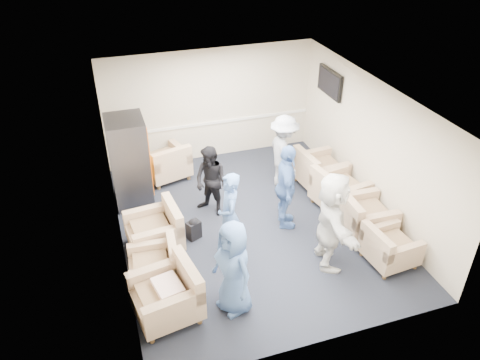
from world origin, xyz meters
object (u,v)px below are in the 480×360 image
object	(u,v)px
armchair_left_far	(157,231)
armchair_right_midfar	(337,192)
armchair_left_mid	(157,267)
person_front_right	(332,221)
person_back_left	(211,182)
armchair_corner	(167,164)
vending_machine	(130,161)
armchair_right_near	(388,248)
person_mid_left	(229,216)
person_front_left	(233,268)
person_mid_right	(286,187)
person_back_right	(284,153)
armchair_left_near	(170,296)
armchair_right_far	(318,171)
armchair_right_midnear	(362,217)

from	to	relation	value
armchair_left_far	armchair_right_midfar	world-z (taller)	armchair_right_midfar
armchair_left_mid	person_front_right	size ratio (longest dim) A/B	0.47
person_back_left	armchair_corner	bearing A→B (deg)	163.69
vending_machine	armchair_right_near	bearing A→B (deg)	-40.19
person_mid_left	armchair_left_mid	bearing A→B (deg)	-67.12
armchair_left_mid	person_front_left	size ratio (longest dim) A/B	0.53
armchair_left_mid	person_front_left	bearing A→B (deg)	52.25
person_back_left	person_mid_right	xyz separation A→B (m)	(1.25, -0.84, 0.13)
armchair_right_near	person_back_right	distance (m)	3.05
armchair_left_near	armchair_right_far	bearing A→B (deg)	115.11
armchair_right_midnear	vending_machine	size ratio (longest dim) A/B	0.50
armchair_left_near	person_front_left	distance (m)	1.09
armchair_left_far	person_back_right	size ratio (longest dim) A/B	0.58
armchair_left_mid	person_back_right	size ratio (longest dim) A/B	0.50
person_mid_left	person_front_right	world-z (taller)	person_front_right
armchair_corner	person_front_left	xyz separation A→B (m)	(0.28, -4.21, 0.45)
armchair_left_near	armchair_left_mid	distance (m)	0.78
armchair_right_midfar	person_back_left	xyz separation A→B (m)	(-2.52, 0.62, 0.37)
person_mid_right	armchair_right_near	bearing A→B (deg)	-124.57
vending_machine	person_front_right	size ratio (longest dim) A/B	1.04
person_back_left	vending_machine	bearing A→B (deg)	-160.29
armchair_left_near	armchair_right_near	xyz separation A→B (m)	(3.87, -0.01, -0.06)
armchair_left_far	armchair_right_near	xyz separation A→B (m)	(3.78, -1.69, -0.04)
armchair_left_mid	armchair_right_midnear	xyz separation A→B (m)	(3.93, 0.11, 0.05)
armchair_right_midnear	vending_machine	bearing A→B (deg)	59.54
armchair_right_midfar	person_mid_left	size ratio (longest dim) A/B	0.65
armchair_left_mid	armchair_right_far	xyz separation A→B (m)	(3.89, 1.91, 0.05)
armchair_right_near	armchair_left_mid	bearing A→B (deg)	73.87
armchair_left_near	vending_machine	xyz separation A→B (m)	(-0.14, 3.37, 0.57)
armchair_left_near	armchair_left_far	size ratio (longest dim) A/B	1.09
armchair_right_far	armchair_left_far	bearing A→B (deg)	99.72
armchair_left_near	person_mid_left	size ratio (longest dim) A/B	0.66
armchair_left_mid	person_back_right	xyz separation A→B (m)	(3.13, 2.11, 0.54)
armchair_left_far	person_front_left	xyz separation A→B (m)	(0.89, -1.84, 0.46)
vending_machine	person_front_left	distance (m)	3.72
armchair_right_midfar	armchair_right_midnear	bearing A→B (deg)	171.95
vending_machine	person_back_right	world-z (taller)	vending_machine
armchair_left_far	armchair_right_midnear	distance (m)	3.86
armchair_left_near	person_back_left	xyz separation A→B (m)	(1.32, 2.43, 0.37)
armchair_left_mid	person_mid_right	distance (m)	2.82
armchair_right_midnear	armchair_right_midfar	bearing A→B (deg)	3.35
armchair_right_far	person_mid_right	distance (m)	1.74
armchair_corner	person_back_right	xyz separation A→B (m)	(2.37, -1.16, 0.49)
person_mid_left	person_mid_right	xyz separation A→B (m)	(1.27, 0.48, 0.04)
armchair_left_near	person_back_left	bearing A→B (deg)	141.55
armchair_right_near	armchair_right_midfar	distance (m)	1.82
person_mid_left	person_mid_right	bearing A→B (deg)	119.93
person_front_left	person_mid_left	bearing A→B (deg)	146.15
armchair_right_midnear	person_mid_right	xyz separation A→B (m)	(-1.30, 0.70, 0.50)
person_front_left	person_back_left	world-z (taller)	person_front_left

